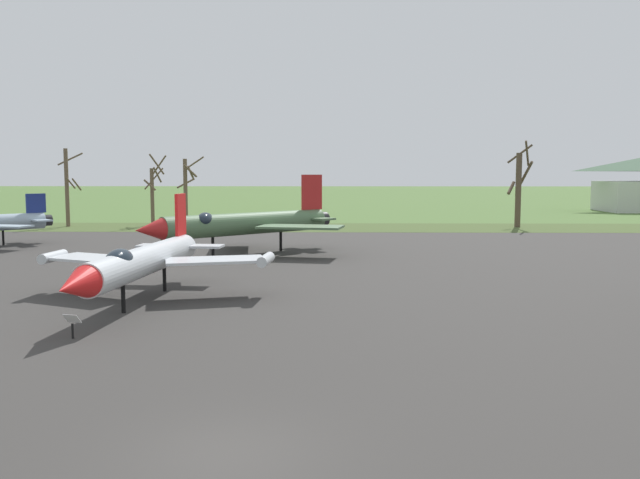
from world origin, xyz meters
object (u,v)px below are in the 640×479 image
object	(u,v)px
jet_fighter_front_right	(142,261)
jet_fighter_front_left	(245,223)
info_placard_front_right	(72,323)
info_placard_front_left	(130,260)

from	to	relation	value
jet_fighter_front_right	jet_fighter_front_left	bearing A→B (deg)	83.00
jet_fighter_front_right	info_placard_front_right	distance (m)	6.53
jet_fighter_front_left	info_placard_front_right	distance (m)	24.16
jet_fighter_front_right	info_placard_front_right	bearing A→B (deg)	-95.05
info_placard_front_left	info_placard_front_right	size ratio (longest dim) A/B	1.24
jet_fighter_front_left	info_placard_front_left	world-z (taller)	jet_fighter_front_left
jet_fighter_front_left	jet_fighter_front_right	xyz separation A→B (m)	(-2.16, -17.58, -0.37)
info_placard_front_left	info_placard_front_right	distance (m)	15.78
info_placard_front_left	jet_fighter_front_right	world-z (taller)	jet_fighter_front_right
jet_fighter_front_left	info_placard_front_left	bearing A→B (deg)	-123.67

